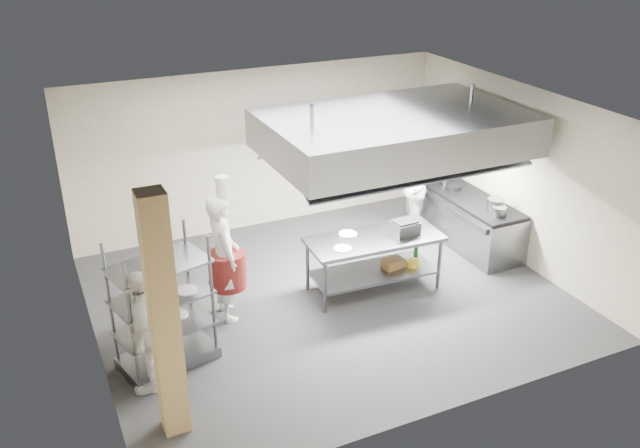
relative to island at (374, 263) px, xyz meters
name	(u,v)px	position (x,y,z in m)	size (l,w,h in m)	color
floor	(329,296)	(-0.75, 0.07, -0.46)	(7.00, 7.00, 0.00)	#272729
ceiling	(330,110)	(-0.75, 0.07, 2.54)	(7.00, 7.00, 0.00)	silver
wall_back	(259,149)	(-0.75, 3.07, 1.04)	(7.00, 7.00, 0.00)	tan
wall_left	(84,256)	(-4.25, 0.07, 1.04)	(6.00, 6.00, 0.00)	tan
wall_right	(518,174)	(2.75, 0.07, 1.04)	(6.00, 6.00, 0.00)	tan
column	(164,319)	(-3.65, -1.83, 1.04)	(0.30, 0.30, 3.00)	tan
exhaust_hood	(395,132)	(0.55, 0.47, 1.94)	(4.00, 2.50, 0.60)	gray
hood_strip_a	(342,160)	(-0.35, 0.47, 1.62)	(1.60, 0.12, 0.04)	white
hood_strip_b	(442,144)	(1.45, 0.47, 1.62)	(1.60, 0.12, 0.04)	white
wall_shelf	(350,139)	(1.05, 2.91, 1.04)	(1.50, 0.28, 0.04)	gray
island	(374,263)	(0.00, 0.00, 0.00)	(2.12, 0.88, 0.91)	gray
island_worktop	(375,239)	(0.00, 0.00, 0.42)	(2.12, 0.88, 0.06)	gray
island_undershelf	(373,272)	(0.00, 0.00, -0.16)	(1.95, 0.79, 0.04)	slate
pass_rack	(162,303)	(-3.43, -0.55, 0.47)	(1.23, 0.72, 1.84)	slate
cooking_range	(473,225)	(2.33, 0.57, -0.04)	(0.80, 2.00, 0.84)	slate
range_top	(475,202)	(2.33, 0.57, 0.41)	(0.78, 1.96, 0.06)	black
chef_head	(223,257)	(-2.36, 0.23, 0.52)	(0.71, 0.47, 1.96)	white
chef_line	(408,187)	(1.52, 1.50, 0.49)	(0.91, 0.71, 1.88)	silver
chef_plating	(145,331)	(-3.75, -0.95, 0.38)	(0.97, 0.41, 1.66)	silver
griddle	(405,228)	(0.49, -0.07, 0.56)	(0.41, 0.32, 0.20)	slate
wicker_basket	(393,263)	(0.34, -0.03, -0.06)	(0.33, 0.23, 0.15)	olive
stockpot	(496,204)	(2.38, 0.09, 0.54)	(0.29, 0.29, 0.20)	gray
plate_stack	(165,325)	(-3.43, -0.55, 0.13)	(0.28, 0.28, 0.05)	white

